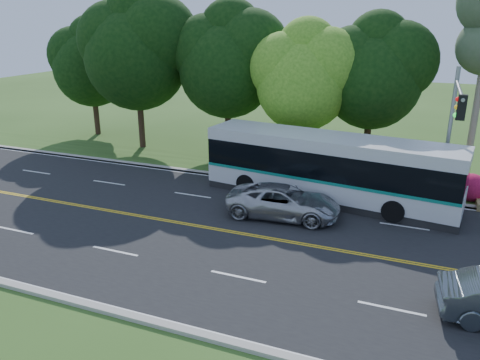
% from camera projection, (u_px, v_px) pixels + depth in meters
% --- Properties ---
extents(ground, '(120.00, 120.00, 0.00)m').
position_uv_depth(ground, '(279.00, 240.00, 20.36)').
color(ground, '#32541C').
rests_on(ground, ground).
extents(road, '(60.00, 14.00, 0.02)m').
position_uv_depth(road, '(279.00, 240.00, 20.35)').
color(road, black).
rests_on(road, ground).
extents(curb_north, '(60.00, 0.30, 0.15)m').
position_uv_depth(curb_north, '(316.00, 187.00, 26.61)').
color(curb_north, '#A9A499').
rests_on(curb_north, ground).
extents(curb_south, '(60.00, 0.30, 0.15)m').
position_uv_depth(curb_south, '(208.00, 337.00, 14.05)').
color(curb_south, '#A9A499').
rests_on(curb_south, ground).
extents(grass_verge, '(60.00, 4.00, 0.10)m').
position_uv_depth(grass_verge, '(323.00, 178.00, 28.24)').
color(grass_verge, '#32541C').
rests_on(grass_verge, ground).
extents(lane_markings, '(57.60, 13.82, 0.00)m').
position_uv_depth(lane_markings, '(277.00, 239.00, 20.38)').
color(lane_markings, gold).
rests_on(lane_markings, road).
extents(tree_row, '(44.70, 9.10, 13.84)m').
position_uv_depth(tree_row, '(261.00, 58.00, 30.62)').
color(tree_row, '#311D15').
rests_on(tree_row, ground).
extents(bougainvillea_hedge, '(9.50, 2.25, 1.50)m').
position_uv_depth(bougainvillea_hedge, '(454.00, 187.00, 24.77)').
color(bougainvillea_hedge, maroon).
rests_on(bougainvillea_hedge, ground).
extents(traffic_signal, '(0.42, 6.10, 7.00)m').
position_uv_depth(traffic_signal, '(453.00, 122.00, 21.31)').
color(traffic_signal, '#909298').
rests_on(traffic_signal, ground).
extents(transit_bus, '(13.40, 4.52, 3.44)m').
position_uv_depth(transit_bus, '(328.00, 169.00, 24.40)').
color(transit_bus, silver).
rests_on(transit_bus, road).
extents(suv, '(5.62, 2.93, 1.51)m').
position_uv_depth(suv, '(284.00, 202.00, 22.57)').
color(suv, '#B9BABE').
rests_on(suv, road).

